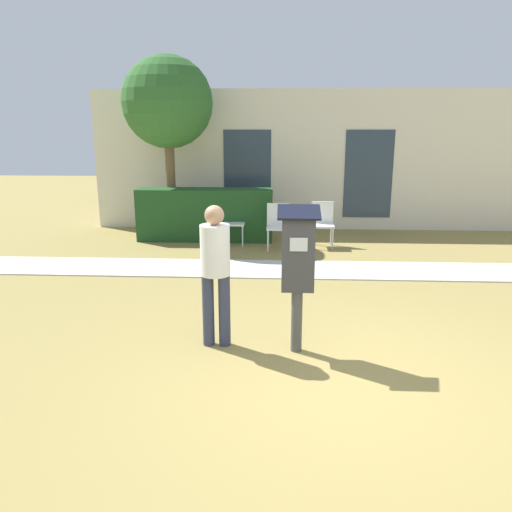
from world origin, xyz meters
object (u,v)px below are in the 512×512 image
at_px(outdoor_chair_left, 234,218).
at_px(outdoor_chair_right, 323,220).
at_px(parking_meter, 298,261).
at_px(outdoor_chair_middle, 278,222).
at_px(person_standing, 215,265).

distance_m(outdoor_chair_left, outdoor_chair_right, 1.81).
height_order(outdoor_chair_left, outdoor_chair_right, same).
height_order(parking_meter, outdoor_chair_right, parking_meter).
xyz_separation_m(outdoor_chair_left, outdoor_chair_right, (1.81, -0.12, 0.00)).
height_order(outdoor_chair_left, outdoor_chair_middle, same).
xyz_separation_m(parking_meter, outdoor_chair_middle, (-0.25, 4.70, -0.49)).
bearing_deg(parking_meter, person_standing, 173.23).
height_order(parking_meter, outdoor_chair_left, parking_meter).
relative_size(parking_meter, outdoor_chair_middle, 1.77).
distance_m(parking_meter, person_standing, 0.89).
bearing_deg(parking_meter, outdoor_chair_middle, 93.04).
xyz_separation_m(person_standing, outdoor_chair_left, (-0.27, 4.99, -0.40)).
distance_m(person_standing, outdoor_chair_middle, 4.65).
xyz_separation_m(outdoor_chair_left, outdoor_chair_middle, (0.90, -0.39, 0.00)).
height_order(outdoor_chair_middle, outdoor_chair_right, same).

